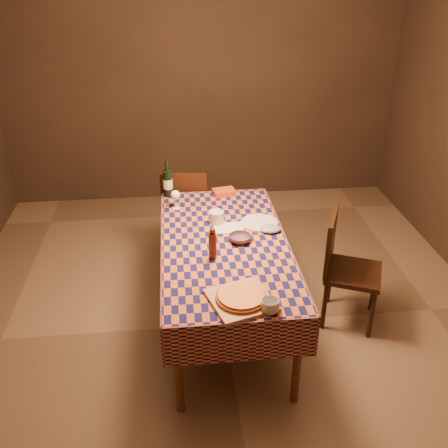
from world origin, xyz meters
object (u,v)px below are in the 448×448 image
Objects in this scene: chair_right at (343,263)px; white_plate at (259,223)px; bowl at (240,239)px; pizza at (241,296)px; dining_table at (225,251)px; cutting_board at (241,300)px; wine_bottle at (168,183)px; chair_far at (186,209)px.

white_plate is at bearing 157.67° from chair_right.
bowl reaches higher than white_plate.
white_plate is at bearing 74.04° from pizza.
dining_table is 0.72m from cutting_board.
pizza is at bearing -74.65° from wine_bottle.
white_plate is (0.28, 0.98, -0.00)m from cutting_board.
chair_far is at bearing 98.91° from cutting_board.
cutting_board is at bearing -141.73° from chair_right.
chair_far is at bearing 124.31° from white_plate.
dining_table is 1.13m from chair_far.
pizza is (0.00, -0.00, 0.03)m from cutting_board.
dining_table is 0.41m from white_plate.
cutting_board is 0.39× the size of chair_far.
chair_right is at bearing -0.19° from bowl.
pizza is 0.73m from bowl.
chair_far is 1.00× the size of chair_right.
bowl is 0.18× the size of chair_right.
dining_table is 0.97m from wine_bottle.
dining_table is at bearing -139.45° from white_plate.
cutting_board is at bearing 90.00° from pizza.
bowl is 0.56× the size of white_plate.
cutting_board is 2.22× the size of bowl.
chair_right is at bearing -42.22° from chair_far.
wine_bottle is at bearing 147.46° from chair_right.
chair_right is (0.91, 0.72, -0.26)m from cutting_board.
wine_bottle is 0.94m from white_plate.
wine_bottle is 1.64m from chair_right.
pizza is at bearing -88.04° from dining_table.
dining_table is 1.98× the size of chair_right.
white_plate is at bearing -55.69° from chair_far.
wine_bottle reaches higher than cutting_board.
chair_right is (1.34, -0.86, -0.37)m from wine_bottle.
white_plate is (0.28, 0.98, -0.03)m from pizza.
pizza is at bearing -105.96° from white_plate.
white_plate is at bearing 40.55° from dining_table.
chair_far is at bearing 56.30° from wine_bottle.
chair_right is (0.91, 0.72, -0.29)m from pizza.
wine_bottle is at bearing 139.98° from white_plate.
cutting_board is at bearing -74.65° from wine_bottle.
pizza is at bearing -97.20° from bowl.
cutting_board is 1.64m from wine_bottle.
chair_far is (-0.37, 1.08, -0.27)m from bowl.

